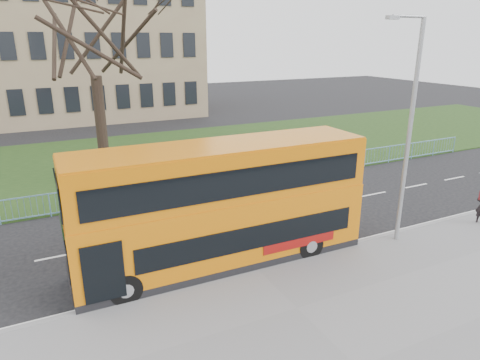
# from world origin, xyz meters

# --- Properties ---
(ground) EXTENTS (120.00, 120.00, 0.00)m
(ground) POSITION_xyz_m (0.00, 0.00, 0.00)
(ground) COLOR black
(ground) RESTS_ON ground
(kerb) EXTENTS (80.00, 0.20, 0.14)m
(kerb) POSITION_xyz_m (0.00, -1.55, 0.07)
(kerb) COLOR gray
(kerb) RESTS_ON ground
(grass_verge) EXTENTS (80.00, 15.40, 0.08)m
(grass_verge) POSITION_xyz_m (0.00, 14.30, 0.04)
(grass_verge) COLOR #1A3513
(grass_verge) RESTS_ON ground
(guard_railing) EXTENTS (40.00, 0.12, 1.10)m
(guard_railing) POSITION_xyz_m (0.00, 6.60, 0.55)
(guard_railing) COLOR #74ACCF
(guard_railing) RESTS_ON ground
(bare_tree) EXTENTS (9.53, 9.53, 13.61)m
(bare_tree) POSITION_xyz_m (-3.00, 10.00, 6.88)
(bare_tree) COLOR black
(bare_tree) RESTS_ON grass_verge
(civic_building) EXTENTS (30.00, 15.00, 14.00)m
(civic_building) POSITION_xyz_m (-5.00, 35.00, 7.00)
(civic_building) COLOR #8C7459
(civic_building) RESTS_ON ground
(yellow_bus) EXTENTS (10.13, 2.52, 4.24)m
(yellow_bus) POSITION_xyz_m (-0.75, -0.51, 2.27)
(yellow_bus) COLOR orange
(yellow_bus) RESTS_ON ground
(street_lamp) EXTENTS (1.74, 0.21, 8.18)m
(street_lamp) POSITION_xyz_m (5.90, -2.00, 4.61)
(street_lamp) COLOR #92969A
(street_lamp) RESTS_ON pavement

